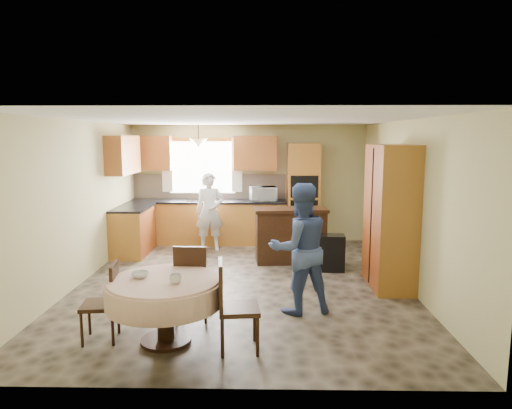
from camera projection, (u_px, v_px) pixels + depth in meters
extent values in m
cube|color=brown|center=(242.00, 283.00, 7.07)|extent=(5.00, 6.00, 0.01)
cube|color=white|center=(241.00, 119.00, 6.70)|extent=(5.00, 6.00, 0.01)
cube|color=tan|center=(249.00, 183.00, 9.85)|extent=(5.00, 0.02, 2.50)
cube|color=tan|center=(224.00, 254.00, 3.92)|extent=(5.00, 0.02, 2.50)
cube|color=tan|center=(78.00, 203.00, 6.93)|extent=(0.02, 6.00, 2.50)
cube|color=tan|center=(408.00, 204.00, 6.84)|extent=(0.02, 6.00, 2.50)
cube|color=white|center=(202.00, 167.00, 9.80)|extent=(1.40, 0.03, 1.10)
cube|color=white|center=(167.00, 165.00, 9.76)|extent=(0.22, 0.02, 1.15)
cube|color=white|center=(237.00, 165.00, 9.73)|extent=(0.22, 0.02, 1.15)
cube|color=gold|center=(208.00, 223.00, 9.69)|extent=(3.30, 0.60, 0.88)
cube|color=black|center=(208.00, 201.00, 9.62)|extent=(3.30, 0.64, 0.04)
cube|color=gold|center=(133.00, 231.00, 8.82)|extent=(0.60, 1.20, 0.88)
cube|color=black|center=(132.00, 208.00, 8.76)|extent=(0.64, 1.20, 0.04)
cube|color=tan|center=(210.00, 187.00, 9.87)|extent=(3.30, 0.02, 0.55)
cube|color=#BA682E|center=(152.00, 153.00, 9.63)|extent=(0.85, 0.33, 0.72)
cube|color=#BA682E|center=(255.00, 153.00, 9.59)|extent=(0.90, 0.33, 0.72)
cube|color=#BA682E|center=(123.00, 155.00, 8.61)|extent=(0.33, 1.20, 0.72)
cube|color=gold|center=(303.00, 194.00, 9.55)|extent=(0.66, 0.62, 2.12)
cube|color=black|center=(304.00, 187.00, 9.21)|extent=(0.56, 0.01, 0.45)
cube|color=black|center=(304.00, 211.00, 9.28)|extent=(0.56, 0.01, 0.45)
cone|color=beige|center=(199.00, 143.00, 9.25)|extent=(0.36, 0.36, 0.18)
cube|color=#321B0D|center=(290.00, 237.00, 8.21)|extent=(1.34, 0.66, 0.92)
cube|color=black|center=(331.00, 253.00, 7.70)|extent=(0.46, 0.34, 0.62)
cube|color=gold|center=(390.00, 217.00, 6.79)|extent=(0.56, 1.12, 2.14)
cylinder|color=#321B0D|center=(165.00, 314.00, 4.99)|extent=(0.19, 0.19, 0.66)
cylinder|color=#321B0D|center=(166.00, 340.00, 5.04)|extent=(0.56, 0.56, 0.04)
cylinder|color=beige|center=(164.00, 281.00, 4.94)|extent=(1.21, 1.21, 0.05)
cylinder|color=beige|center=(165.00, 293.00, 4.96)|extent=(1.27, 1.27, 0.26)
cube|color=#321B0D|center=(100.00, 305.00, 5.04)|extent=(0.42, 0.42, 0.05)
cube|color=#321B0D|center=(115.00, 283.00, 5.02)|extent=(0.08, 0.36, 0.45)
cylinder|color=#321B0D|center=(80.00, 329.00, 4.91)|extent=(0.03, 0.03, 0.39)
cylinder|color=#321B0D|center=(110.00, 329.00, 4.90)|extent=(0.03, 0.03, 0.39)
cylinder|color=#321B0D|center=(92.00, 317.00, 5.23)|extent=(0.03, 0.03, 0.39)
cylinder|color=#321B0D|center=(120.00, 318.00, 5.22)|extent=(0.03, 0.03, 0.39)
cube|color=#321B0D|center=(193.00, 283.00, 5.67)|extent=(0.43, 0.43, 0.05)
cube|color=#321B0D|center=(190.00, 267.00, 5.44)|extent=(0.40, 0.05, 0.49)
cylinder|color=#321B0D|center=(177.00, 306.00, 5.53)|extent=(0.04, 0.04, 0.42)
cylinder|color=#321B0D|center=(206.00, 306.00, 5.52)|extent=(0.04, 0.04, 0.42)
cylinder|color=#321B0D|center=(182.00, 296.00, 5.88)|extent=(0.04, 0.04, 0.42)
cylinder|color=#321B0D|center=(210.00, 296.00, 5.87)|extent=(0.04, 0.04, 0.42)
cube|color=#321B0D|center=(239.00, 309.00, 4.80)|extent=(0.46, 0.46, 0.05)
cube|color=#321B0D|center=(221.00, 285.00, 4.75)|extent=(0.08, 0.40, 0.50)
cylinder|color=#321B0D|center=(221.00, 337.00, 4.66)|extent=(0.04, 0.04, 0.43)
cylinder|color=#321B0D|center=(256.00, 337.00, 4.66)|extent=(0.04, 0.04, 0.43)
cylinder|color=#321B0D|center=(224.00, 323.00, 5.02)|extent=(0.04, 0.04, 0.43)
cylinder|color=#321B0D|center=(256.00, 323.00, 5.01)|extent=(0.04, 0.04, 0.43)
cube|color=#EDB845|center=(402.00, 182.00, 7.03)|extent=(0.05, 0.59, 0.49)
cube|color=silver|center=(400.00, 182.00, 7.03)|extent=(0.01, 0.49, 0.38)
imported|color=silver|center=(263.00, 194.00, 9.53)|extent=(0.60, 0.46, 0.30)
imported|color=silver|center=(210.00, 212.00, 9.05)|extent=(0.63, 0.47, 1.55)
imported|color=#3E5288|center=(300.00, 248.00, 5.81)|extent=(0.96, 0.84, 1.68)
imported|color=#B2B2B2|center=(278.00, 210.00, 8.14)|extent=(0.29, 0.29, 0.05)
imported|color=silver|center=(304.00, 204.00, 8.12)|extent=(0.14, 0.14, 0.28)
imported|color=#B2B2B2|center=(176.00, 279.00, 4.79)|extent=(0.15, 0.15, 0.10)
imported|color=#B2B2B2|center=(140.00, 275.00, 4.99)|extent=(0.25, 0.25, 0.06)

